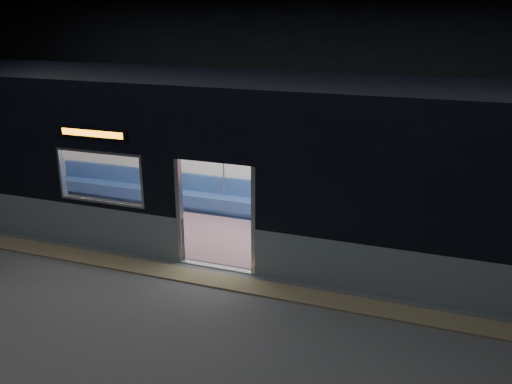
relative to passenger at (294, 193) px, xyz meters
The scene contains 7 objects.
station_floor 3.71m from the passenger, 101.98° to the right, with size 24.00×14.00×0.01m, color #47494C.
station_envelope 4.64m from the passenger, 101.98° to the right, with size 24.00×14.00×5.00m.
tactile_strip 3.18m from the passenger, 104.10° to the right, with size 22.80×0.50×0.03m, color #8C7F59.
metro_car 1.65m from the passenger, 126.90° to the right, with size 18.00×3.04×3.35m.
passenger is the anchor object (origin of this frame).
handbag 0.23m from the passenger, 81.62° to the right, with size 0.25×0.22×0.13m, color black.
transit_map 0.96m from the passenger, 30.08° to the left, with size 1.08×0.03×0.70m, color white.
Camera 1 is at (3.80, -7.30, 4.60)m, focal length 38.00 mm.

